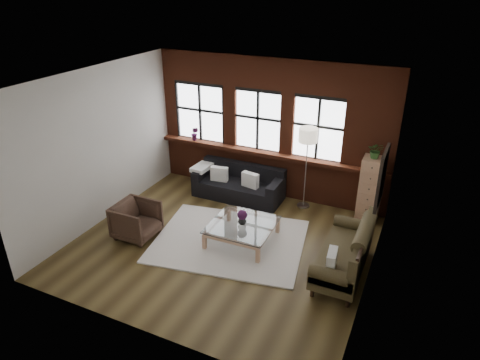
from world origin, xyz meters
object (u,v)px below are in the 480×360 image
at_px(armchair, 136,220).
at_px(dark_sofa, 238,183).
at_px(coffee_table, 242,233).
at_px(vase, 242,220).
at_px(drawer_chest, 370,190).
at_px(floor_lamp, 306,166).
at_px(vintage_settee, 344,248).

bearing_deg(armchair, dark_sofa, -25.95).
bearing_deg(coffee_table, armchair, -160.47).
distance_m(dark_sofa, coffee_table, 1.86).
xyz_separation_m(vase, drawer_chest, (2.07, 1.89, 0.23)).
height_order(drawer_chest, floor_lamp, floor_lamp).
distance_m(vintage_settee, coffee_table, 2.02).
bearing_deg(coffee_table, vase, 0.00).
xyz_separation_m(coffee_table, floor_lamp, (0.67, 1.88, 0.81)).
relative_size(drawer_chest, floor_lamp, 0.71).
height_order(vase, floor_lamp, floor_lamp).
bearing_deg(armchair, floor_lamp, -46.03).
xyz_separation_m(coffee_table, vase, (0.00, 0.00, 0.28)).
height_order(dark_sofa, drawer_chest, drawer_chest).
bearing_deg(dark_sofa, floor_lamp, 8.55).
bearing_deg(vintage_settee, vase, 175.81).
bearing_deg(vase, floor_lamp, 70.32).
height_order(dark_sofa, vase, dark_sofa).
bearing_deg(coffee_table, dark_sofa, 117.36).
bearing_deg(vintage_settee, drawer_chest, 87.81).
xyz_separation_m(dark_sofa, drawer_chest, (2.92, 0.24, 0.34)).
height_order(vintage_settee, drawer_chest, drawer_chest).
bearing_deg(floor_lamp, dark_sofa, -171.45).
bearing_deg(armchair, vintage_settee, -82.20).
bearing_deg(vintage_settee, floor_lamp, 123.16).
relative_size(dark_sofa, vintage_settee, 1.09).
relative_size(vintage_settee, vase, 11.33).
bearing_deg(floor_lamp, coffee_table, -109.68).
relative_size(dark_sofa, coffee_table, 1.71).
distance_m(dark_sofa, vase, 1.86).
distance_m(vintage_settee, vase, 2.00).
xyz_separation_m(armchair, drawer_chest, (4.06, 2.59, 0.35)).
height_order(coffee_table, drawer_chest, drawer_chest).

